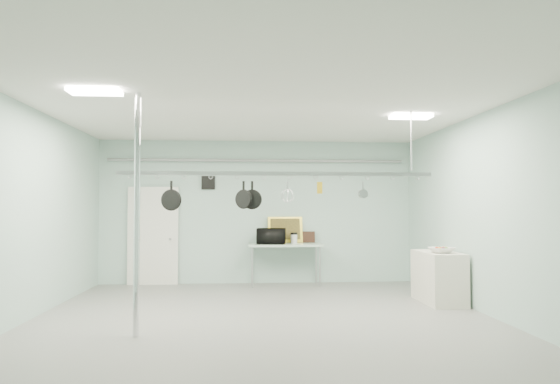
{
  "coord_description": "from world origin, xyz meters",
  "views": [
    {
      "loc": [
        -0.29,
        -7.26,
        1.66
      ],
      "look_at": [
        0.3,
        1.0,
        1.94
      ],
      "focal_mm": 32.0,
      "sensor_mm": 36.0,
      "label": 1
    }
  ],
  "objects": [
    {
      "name": "skillet_mid",
      "position": [
        -0.31,
        0.3,
        1.89
      ],
      "size": [
        0.28,
        0.2,
        0.4
      ],
      "primitive_type": null,
      "rotation": [
        0.0,
        0.0,
        -0.56
      ],
      "color": "black",
      "rests_on": "pot_rack"
    },
    {
      "name": "microwave",
      "position": [
        0.29,
        3.5,
        1.07
      ],
      "size": [
        0.66,
        0.49,
        0.34
      ],
      "primitive_type": "imported",
      "rotation": [
        0.0,
        0.0,
        3.01
      ],
      "color": "black",
      "rests_on": "prep_table"
    },
    {
      "name": "skillet_left",
      "position": [
        -1.39,
        0.3,
        1.87
      ],
      "size": [
        0.32,
        0.13,
        0.43
      ],
      "primitive_type": null,
      "rotation": [
        0.0,
        0.0,
        -0.24
      ],
      "color": "black",
      "rests_on": "pot_rack"
    },
    {
      "name": "fruit_bowl",
      "position": [
        3.1,
        1.14,
        0.95
      ],
      "size": [
        0.51,
        0.51,
        0.1
      ],
      "primitive_type": "imported",
      "rotation": [
        0.0,
        0.0,
        0.29
      ],
      "color": "silver",
      "rests_on": "side_cabinet"
    },
    {
      "name": "right_wall",
      "position": [
        3.49,
        0.0,
        1.6
      ],
      "size": [
        0.02,
        8.0,
        3.2
      ],
      "primitive_type": "cube",
      "color": "#9DBCB3",
      "rests_on": "floor"
    },
    {
      "name": "skillet_right",
      "position": [
        -0.18,
        0.3,
        1.88
      ],
      "size": [
        0.3,
        0.12,
        0.4
      ],
      "primitive_type": null,
      "rotation": [
        0.0,
        0.0,
        -0.22
      ],
      "color": "black",
      "rests_on": "pot_rack"
    },
    {
      "name": "conduit_pipe",
      "position": [
        0.0,
        3.9,
        2.75
      ],
      "size": [
        6.6,
        0.07,
        0.07
      ],
      "primitive_type": "cylinder",
      "rotation": [
        0.0,
        1.57,
        0.0
      ],
      "color": "gray",
      "rests_on": "back_wall"
    },
    {
      "name": "whisk",
      "position": [
        0.37,
        0.3,
        1.91
      ],
      "size": [
        0.24,
        0.24,
        0.35
      ],
      "primitive_type": null,
      "rotation": [
        0.0,
        0.0,
        -0.22
      ],
      "color": "#A4A4A9",
      "rests_on": "pot_rack"
    },
    {
      "name": "painting_small",
      "position": [
        1.14,
        3.9,
        1.03
      ],
      "size": [
        0.3,
        0.1,
        0.25
      ],
      "primitive_type": "cube",
      "rotation": [
        -0.17,
        0.0,
        -0.05
      ],
      "color": "black",
      "rests_on": "prep_table"
    },
    {
      "name": "side_cabinet",
      "position": [
        3.15,
        1.4,
        0.45
      ],
      "size": [
        0.6,
        1.2,
        0.9
      ],
      "primitive_type": "cube",
      "color": "silver",
      "rests_on": "floor"
    },
    {
      "name": "light_panel_right",
      "position": [
        2.4,
        0.6,
        3.16
      ],
      "size": [
        0.65,
        0.3,
        0.05
      ],
      "primitive_type": "cube",
      "color": "white",
      "rests_on": "ceiling"
    },
    {
      "name": "wall_vent",
      "position": [
        -1.1,
        3.97,
        2.25
      ],
      "size": [
        0.3,
        0.04,
        0.3
      ],
      "primitive_type": "cube",
      "color": "black",
      "rests_on": "back_wall"
    },
    {
      "name": "grater",
      "position": [
        0.86,
        0.3,
        1.99
      ],
      "size": [
        0.08,
        0.04,
        0.2
      ],
      "primitive_type": null,
      "rotation": [
        0.0,
        0.0,
        -0.34
      ],
      "color": "orange",
      "rests_on": "pot_rack"
    },
    {
      "name": "floor",
      "position": [
        0.0,
        0.0,
        0.0
      ],
      "size": [
        8.0,
        8.0,
        0.0
      ],
      "primitive_type": "plane",
      "color": "gray",
      "rests_on": "ground"
    },
    {
      "name": "saucepan",
      "position": [
        1.53,
        0.3,
        1.96
      ],
      "size": [
        0.16,
        0.13,
        0.25
      ],
      "primitive_type": null,
      "rotation": [
        0.0,
        0.0,
        -0.43
      ],
      "color": "#AFAFB4",
      "rests_on": "pot_rack"
    },
    {
      "name": "chrome_pole",
      "position": [
        -1.7,
        -0.6,
        1.6
      ],
      "size": [
        0.08,
        0.08,
        3.2
      ],
      "primitive_type": "cylinder",
      "color": "silver",
      "rests_on": "floor"
    },
    {
      "name": "ceiling",
      "position": [
        0.0,
        0.0,
        3.19
      ],
      "size": [
        7.0,
        8.0,
        0.02
      ],
      "primitive_type": "cube",
      "color": "silver",
      "rests_on": "back_wall"
    },
    {
      "name": "pot_rack",
      "position": [
        0.2,
        0.3,
        2.23
      ],
      "size": [
        4.8,
        0.06,
        1.0
      ],
      "color": "#B7B7BC",
      "rests_on": "ceiling"
    },
    {
      "name": "back_wall",
      "position": [
        0.0,
        3.99,
        1.6
      ],
      "size": [
        7.0,
        0.02,
        3.2
      ],
      "primitive_type": "cube",
      "color": "#9DBCB3",
      "rests_on": "floor"
    },
    {
      "name": "prep_table",
      "position": [
        0.6,
        3.6,
        0.83
      ],
      "size": [
        1.6,
        0.7,
        0.91
      ],
      "color": "silver",
      "rests_on": "floor"
    },
    {
      "name": "coffee_canister",
      "position": [
        0.79,
        3.63,
        1.0
      ],
      "size": [
        0.19,
        0.19,
        0.2
      ],
      "primitive_type": "cylinder",
      "rotation": [
        0.0,
        0.0,
        -0.4
      ],
      "color": "white",
      "rests_on": "prep_table"
    },
    {
      "name": "painting_large",
      "position": [
        0.62,
        3.9,
        1.2
      ],
      "size": [
        0.79,
        0.19,
        0.58
      ],
      "primitive_type": "cube",
      "rotation": [
        -0.14,
        0.0,
        0.08
      ],
      "color": "gold",
      "rests_on": "prep_table"
    },
    {
      "name": "light_panel_left",
      "position": [
        -2.2,
        -0.8,
        3.16
      ],
      "size": [
        0.65,
        0.3,
        0.05
      ],
      "primitive_type": "cube",
      "color": "white",
      "rests_on": "ceiling"
    },
    {
      "name": "fruit_cluster",
      "position": [
        3.1,
        1.14,
        0.99
      ],
      "size": [
        0.24,
        0.24,
        0.09
      ],
      "primitive_type": null,
      "color": "red",
      "rests_on": "fruit_bowl"
    },
    {
      "name": "door",
      "position": [
        -2.3,
        3.94,
        1.05
      ],
      "size": [
        1.1,
        0.1,
        2.2
      ],
      "primitive_type": "cube",
      "color": "silver",
      "rests_on": "floor"
    }
  ]
}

